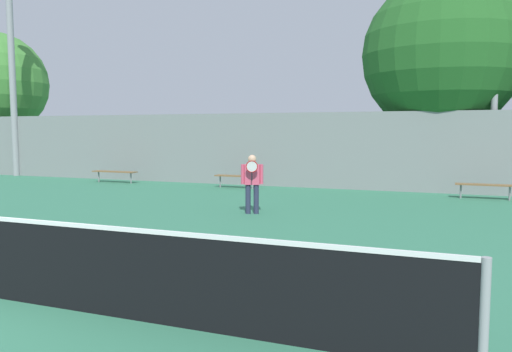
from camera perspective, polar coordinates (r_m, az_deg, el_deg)
The scene contains 8 objects.
tennis_player at distance 13.20m, azimuth -0.45°, elevation -0.49°, with size 0.56×0.49×1.57m.
bench_courtside_near at distance 19.15m, azimuth -2.30°, elevation -0.07°, with size 1.68×0.40×0.49m.
bench_courtside_far at distance 17.62m, azimuth 24.71°, elevation -1.00°, with size 1.80×0.40×0.49m.
bench_adjacent_court at distance 21.98m, azimuth -15.87°, elevation 0.43°, with size 2.06×0.40×0.49m.
light_pole_far_right at distance 19.32m, azimuth 25.81°, elevation 13.41°, with size 0.90×0.60×8.30m.
light_pole_center_back at distance 27.31m, azimuth -26.12°, elevation 11.07°, with size 0.90×0.60×9.34m.
back_fence at distance 19.47m, azimuth 4.58°, elevation 2.97°, with size 33.22×0.06×2.90m.
tree_green_tall at distance 20.80m, azimuth 20.43°, elevation 12.77°, with size 5.97×5.97×8.05m.
Camera 1 is at (5.53, -4.76, 2.20)m, focal length 35.00 mm.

